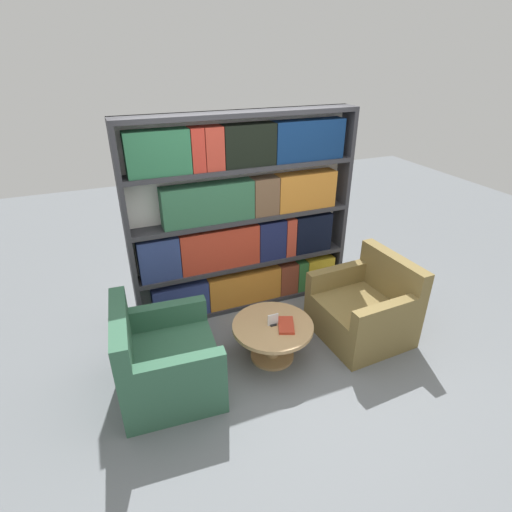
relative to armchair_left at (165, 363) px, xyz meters
name	(u,v)px	position (x,y,z in m)	size (l,w,h in m)	color
ground_plane	(289,366)	(1.20, -0.18, -0.31)	(14.00, 14.00, 0.00)	slate
bookshelf	(244,219)	(1.21, 1.09, 0.83)	(2.64, 0.30, 2.33)	silver
armchair_left	(165,363)	(0.00, 0.00, 0.00)	(0.95, 1.00, 0.91)	#336047
armchair_right	(364,310)	(2.21, 0.00, 0.00)	(0.93, 0.99, 0.91)	olive
coffee_table	(273,334)	(1.11, 0.02, -0.01)	(0.83, 0.83, 0.41)	tan
table_sign	(273,320)	(1.11, 0.02, 0.16)	(0.11, 0.06, 0.12)	black
stray_book	(286,325)	(1.22, -0.06, 0.12)	(0.24, 0.31, 0.03)	#B73823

